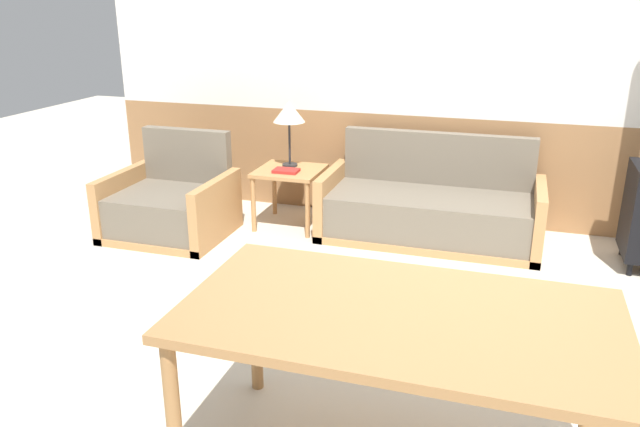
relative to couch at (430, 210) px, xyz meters
The scene contains 8 objects.
ground_plane 2.19m from the couch, 78.03° to the right, with size 16.00×16.00×0.00m, color beige.
wall_back 1.29m from the couch, 47.86° to the left, with size 7.20×0.06×2.70m.
couch is the anchor object (origin of this frame).
armchair 2.17m from the couch, 165.05° to the right, with size 0.96×0.82×0.84m.
side_table 1.23m from the couch, behind, with size 0.55×0.55×0.51m.
table_lamp 1.44m from the couch, behind, with size 0.27×0.27×0.57m.
book_stack 1.25m from the couch, behind, with size 0.21×0.15×0.03m.
dining_table 2.83m from the couch, 85.00° to the right, with size 1.69×0.92×0.77m.
Camera 1 is at (0.14, -2.78, 1.92)m, focal length 35.00 mm.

